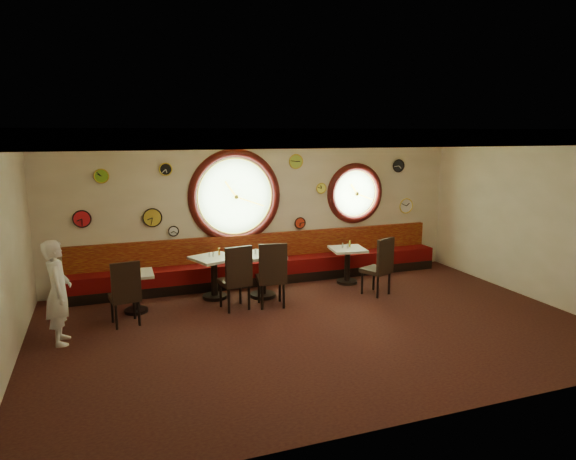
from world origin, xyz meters
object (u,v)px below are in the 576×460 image
object	(u,v)px
table_d	(347,261)
condiment_c_bottle	(269,247)
condiment_d_bottle	(350,244)
condiment_c_pepper	(266,250)
chair_b	(237,274)
condiment_b_salt	(209,254)
condiment_c_salt	(255,252)
waiter	(58,292)
condiment_b_bottle	(219,252)
table_a	(135,287)
condiment_a_pepper	(133,270)
table_c	(263,270)
condiment_a_bottle	(138,267)
chair_c	(272,271)
chair_a	(125,289)
condiment_a_salt	(133,270)
chair_d	(381,263)
table_b	(214,272)
condiment_b_pepper	(213,254)
condiment_d_salt	(343,245)
condiment_d_pepper	(348,246)

from	to	relation	value
table_d	condiment_c_bottle	xyz separation A→B (m)	(-1.79, -0.12, 0.46)
condiment_d_bottle	condiment_c_pepper	bearing A→B (deg)	-170.75
chair_b	condiment_c_bottle	size ratio (longest dim) A/B	4.87
condiment_b_salt	condiment_c_salt	distance (m)	0.88
chair_b	waiter	distance (m)	2.93
condiment_b_bottle	table_d	bearing A→B (deg)	-1.74
table_a	condiment_a_pepper	world-z (taller)	condiment_a_pepper
table_c	waiter	bearing A→B (deg)	-163.14
table_c	condiment_a_bottle	xyz separation A→B (m)	(-2.33, -0.01, 0.27)
chair_c	condiment_c_salt	distance (m)	0.70
table_c	chair_a	size ratio (longest dim) A/B	1.26
condiment_a_pepper	waiter	xyz separation A→B (m)	(-1.15, -1.04, 0.04)
table_d	chair_a	size ratio (longest dim) A/B	1.14
condiment_c_bottle	condiment_c_pepper	bearing A→B (deg)	-126.76
chair_a	chair_b	xyz separation A→B (m)	(1.91, 0.13, 0.05)
table_c	condiment_a_salt	bearing A→B (deg)	-178.72
chair_d	condiment_a_salt	world-z (taller)	chair_d
condiment_c_bottle	table_b	bearing A→B (deg)	175.04
condiment_b_pepper	condiment_c_bottle	world-z (taller)	condiment_c_bottle
condiment_b_pepper	condiment_b_bottle	size ratio (longest dim) A/B	0.63
chair_c	condiment_b_salt	bearing A→B (deg)	144.97
table_b	condiment_a_salt	xyz separation A→B (m)	(-1.51, -0.29, 0.26)
table_c	condiment_d_salt	size ratio (longest dim) A/B	7.85
table_d	condiment_b_salt	bearing A→B (deg)	-179.87
table_a	waiter	distance (m)	1.58
condiment_b_pepper	condiment_c_bottle	distance (m)	1.10
chair_a	waiter	distance (m)	1.05
condiment_c_salt	condiment_d_salt	bearing A→B (deg)	8.85
table_a	condiment_d_pepper	xyz separation A→B (m)	(4.34, 0.29, 0.36)
condiment_c_salt	waiter	distance (m)	3.57
condiment_c_salt	condiment_a_bottle	size ratio (longest dim) A/B	0.58
chair_b	condiment_a_salt	world-z (taller)	chair_b
table_c	condiment_d_pepper	xyz separation A→B (m)	(1.94, 0.23, 0.27)
chair_c	condiment_c_salt	world-z (taller)	chair_c
chair_c	condiment_c_bottle	distance (m)	0.86
condiment_b_pepper	condiment_d_salt	bearing A→B (deg)	1.11
table_a	chair_b	xyz separation A→B (m)	(1.73, -0.52, 0.23)
condiment_c_salt	condiment_d_bottle	size ratio (longest dim) A/B	0.72
condiment_b_pepper	waiter	bearing A→B (deg)	-153.23
condiment_c_pepper	condiment_c_bottle	size ratio (longest dim) A/B	0.67
condiment_c_pepper	table_c	bearing A→B (deg)	-169.28
chair_c	condiment_b_pepper	bearing A→B (deg)	143.00
chair_c	condiment_a_pepper	size ratio (longest dim) A/B	8.31
table_c	condiment_c_salt	size ratio (longest dim) A/B	8.49
condiment_d_pepper	condiment_d_bottle	distance (m)	0.15
chair_a	condiment_d_pepper	xyz separation A→B (m)	(4.52, 0.94, 0.18)
condiment_d_salt	condiment_a_salt	bearing A→B (deg)	-175.16
chair_a	condiment_a_salt	size ratio (longest dim) A/B	6.56
table_d	condiment_b_salt	world-z (taller)	condiment_b_salt
chair_b	waiter	bearing A→B (deg)	-178.89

